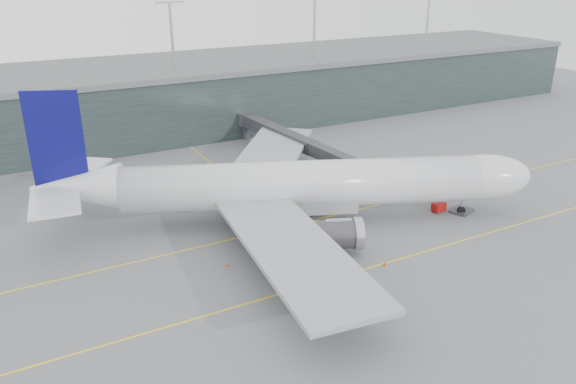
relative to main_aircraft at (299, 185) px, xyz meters
name	(u,v)px	position (x,y,z in m)	size (l,w,h in m)	color
ground	(247,223)	(-7.22, 3.23, -5.90)	(320.00, 320.00, 0.00)	slate
taxiline_a	(258,233)	(-7.22, -0.77, -5.89)	(160.00, 0.25, 0.02)	yellow
taxiline_b	(314,284)	(-7.22, -16.77, -5.89)	(160.00, 0.25, 0.02)	yellow
taxiline_lead_main	(227,176)	(-2.22, 23.23, -5.89)	(0.25, 60.00, 0.02)	yellow
terminal	(143,98)	(-7.22, 61.22, 1.71)	(240.00, 36.00, 29.00)	#1D2827
main_aircraft	(299,185)	(0.00, 0.00, 0.00)	(71.91, 66.40, 21.04)	silver
jet_bridge	(291,138)	(12.92, 26.16, -1.40)	(6.62, 42.96, 6.02)	#2F2F35
gse_cart	(439,207)	(21.44, -7.35, -5.10)	(2.24, 1.54, 1.45)	#A00C0B
baggage_dolly	(461,211)	(24.59, -9.20, -5.70)	(3.42, 2.74, 0.34)	#323236
uld_a	(200,199)	(-11.08, 13.52, -4.97)	(2.20, 1.89, 1.77)	#3A393F
uld_b	(208,196)	(-9.38, 14.02, -5.03)	(2.13, 1.87, 1.67)	#3A393F
uld_c	(212,195)	(-8.76, 13.76, -4.88)	(2.14, 1.71, 1.95)	#3A393F
cone_nose	(450,192)	(28.39, -2.56, -5.56)	(0.44, 0.44, 0.70)	orange
cone_wing_stbd	(385,264)	(3.22, -17.30, -5.57)	(0.43, 0.43, 0.68)	red
cone_wing_port	(279,185)	(3.95, 14.00, -5.56)	(0.44, 0.44, 0.69)	orange
cone_tail	(227,264)	(-14.98, -7.71, -5.58)	(0.41, 0.41, 0.66)	#F2450D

